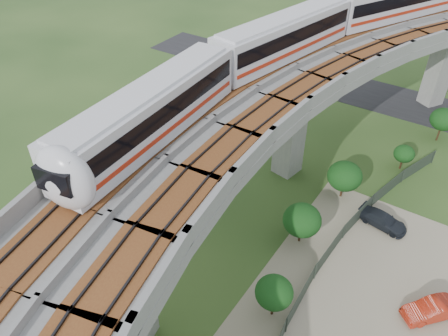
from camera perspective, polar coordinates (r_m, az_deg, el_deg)
The scene contains 12 objects.
ground at distance 35.66m, azimuth -0.91°, elevation -8.34°, with size 160.00×160.00×0.00m, color #27441B.
asphalt_road at distance 58.27m, azimuth 16.22°, elevation 9.91°, with size 60.00×8.00×0.03m, color #232326.
viaduct at distance 28.22m, azimuth 5.36°, elevation 1.46°, with size 19.58×73.98×11.40m.
metro_train at distance 41.90m, azimuth 17.14°, elevation 17.44°, with size 21.80×58.49×3.64m.
fence at distance 32.43m, azimuth 13.91°, elevation -14.02°, with size 3.87×38.73×1.50m.
tree_0 at distance 49.90m, azimuth 26.76°, elevation 5.70°, with size 2.68×2.68×3.68m.
tree_1 at distance 44.34m, azimuth 22.46°, elevation 1.73°, with size 1.93×1.93×2.55m.
tree_2 at distance 38.80m, azimuth 15.49°, elevation -1.02°, with size 2.99×2.99×3.55m.
tree_3 at distance 33.87m, azimuth 10.16°, elevation -6.72°, with size 2.96×2.96×3.54m.
tree_4 at distance 29.13m, azimuth 6.57°, elevation -15.85°, with size 2.50×2.50×3.38m.
car_red at distance 33.17m, azimuth 25.59°, elevation -16.32°, with size 1.40×4.02×1.32m, color #A7220F.
car_dark at distance 38.01m, azimuth 20.04°, elevation -6.41°, with size 1.61×3.96×1.15m, color black.
Camera 1 is at (14.23, -20.41, 25.55)m, focal length 35.00 mm.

